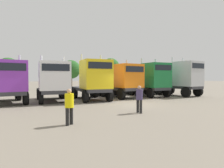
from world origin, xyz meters
TOP-DOWN VIEW (x-y plane):
  - ground at (0.00, 0.00)m, footprint 200.00×200.00m
  - semi_truck_purple at (-8.84, 4.07)m, footprint 3.22×6.17m
  - semi_truck_white at (-5.35, 3.91)m, footprint 2.89×6.16m
  - semi_truck_yellow at (-1.87, 3.41)m, footprint 2.77×6.33m
  - semi_truck_orange at (1.78, 4.25)m, footprint 3.07×5.97m
  - semi_truck_green at (5.34, 4.17)m, footprint 2.63×5.99m
  - semi_truck_silver at (9.07, 3.37)m, footprint 3.40×6.57m
  - visitor_in_hivis at (-6.14, -4.98)m, footprint 0.56×0.56m
  - visitor_with_camera at (-1.61, -3.78)m, footprint 0.45×0.46m
  - oak_far_left at (-9.32, 21.89)m, footprint 3.58×3.58m
  - oak_far_centre at (1.36, 24.36)m, footprint 3.54×3.54m
  - oak_far_right at (7.86, 20.37)m, footprint 3.43×3.43m

SIDE VIEW (x-z plane):
  - ground at x=0.00m, z-range 0.00..0.00m
  - visitor_in_hivis at x=-6.14m, z-range 0.13..1.76m
  - visitor_with_camera at x=-1.61m, z-range 0.13..1.77m
  - semi_truck_white at x=-5.35m, z-range -0.23..3.82m
  - semi_truck_purple at x=-8.84m, z-range -0.21..3.83m
  - semi_truck_orange at x=1.78m, z-range -0.18..3.88m
  - semi_truck_green at x=5.34m, z-range -0.23..4.05m
  - semi_truck_yellow at x=-1.87m, z-range -0.22..4.05m
  - semi_truck_silver at x=9.07m, z-range -0.20..4.31m
  - oak_far_left at x=-9.32m, z-range 0.83..6.10m
  - oak_far_centre at x=1.36m, z-range 0.93..6.38m
  - oak_far_right at x=7.86m, z-range 1.14..6.89m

